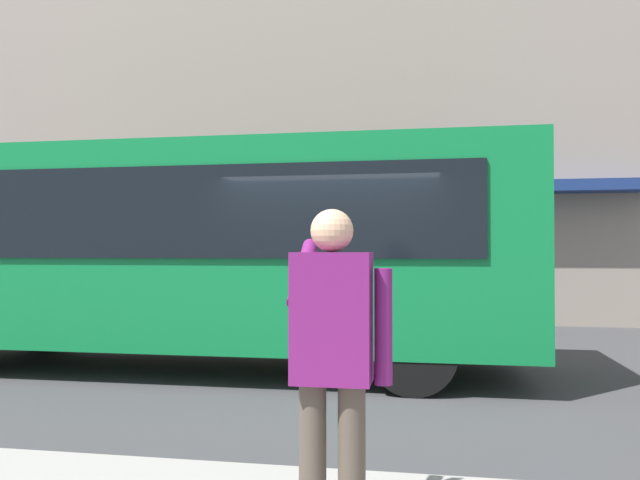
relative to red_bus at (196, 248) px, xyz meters
The scene contains 4 objects.
ground_plane 2.71m from the red_bus, 167.08° to the left, with size 60.00×60.00×0.00m, color #38383A.
building_facade_far 7.93m from the red_bus, 108.26° to the right, with size 28.00×1.55×12.00m.
red_bus is the anchor object (origin of this frame).
pedestrian_photographer 5.77m from the red_bus, 118.16° to the left, with size 0.53×0.52×1.70m.
Camera 1 is at (-1.12, 7.69, 1.64)m, focal length 34.67 mm.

